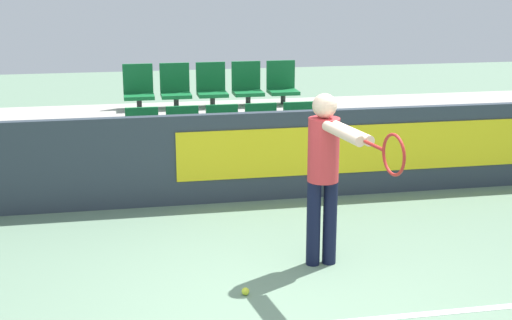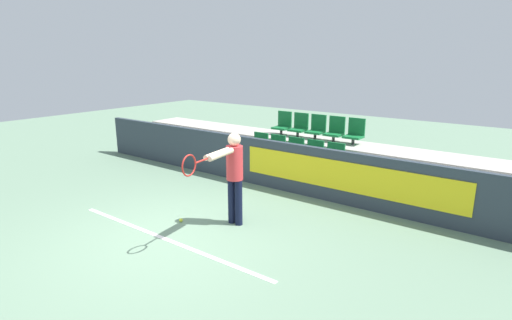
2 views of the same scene
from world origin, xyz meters
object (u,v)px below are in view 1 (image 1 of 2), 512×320
at_px(stadium_chair_0, 143,135).
at_px(stadium_chair_4, 300,129).
at_px(stadium_chair_2, 223,132).
at_px(stadium_chair_8, 247,86).
at_px(stadium_chair_1, 183,133).
at_px(stadium_chair_5, 139,89).
at_px(tennis_player, 327,164).
at_px(stadium_chair_3, 262,130).
at_px(stadium_chair_9, 282,85).
at_px(stadium_chair_6, 175,88).
at_px(tennis_ball, 245,291).
at_px(stadium_chair_7, 212,87).

distance_m(stadium_chair_0, stadium_chair_4, 2.03).
relative_size(stadium_chair_2, stadium_chair_8, 1.00).
height_order(stadium_chair_1, stadium_chair_4, same).
height_order(stadium_chair_5, tennis_player, tennis_player).
height_order(stadium_chair_3, stadium_chair_9, stadium_chair_9).
relative_size(stadium_chair_0, stadium_chair_3, 1.00).
height_order(stadium_chair_0, stadium_chair_9, stadium_chair_9).
height_order(stadium_chair_4, stadium_chair_6, stadium_chair_6).
distance_m(stadium_chair_4, stadium_chair_9, 1.15).
bearing_deg(stadium_chair_5, stadium_chair_9, 0.00).
xyz_separation_m(stadium_chair_8, stadium_chair_9, (0.51, 0.00, 0.00)).
height_order(stadium_chair_9, tennis_ball, stadium_chair_9).
distance_m(stadium_chair_0, stadium_chair_9, 2.33).
bearing_deg(stadium_chair_5, stadium_chair_1, -64.75).
bearing_deg(stadium_chair_6, stadium_chair_2, -64.75).
distance_m(stadium_chair_6, stadium_chair_8, 1.01).
height_order(stadium_chair_2, stadium_chair_5, stadium_chair_5).
xyz_separation_m(stadium_chair_0, tennis_player, (1.53, -2.86, 0.30)).
bearing_deg(stadium_chair_4, tennis_ball, -111.78).
bearing_deg(tennis_player, stadium_chair_2, 92.09).
relative_size(stadium_chair_5, tennis_ball, 9.19).
height_order(stadium_chair_0, tennis_player, tennis_player).
bearing_deg(tennis_ball, stadium_chair_2, 84.68).
height_order(stadium_chair_0, stadium_chair_7, stadium_chair_7).
distance_m(stadium_chair_3, tennis_player, 2.88).
bearing_deg(stadium_chair_6, stadium_chair_1, -90.00).
xyz_separation_m(stadium_chair_0, stadium_chair_5, (0.00, 1.08, 0.41)).
relative_size(stadium_chair_1, stadium_chair_4, 1.00).
height_order(stadium_chair_0, stadium_chair_3, same).
height_order(stadium_chair_3, stadium_chair_4, same).
bearing_deg(stadium_chair_4, stadium_chair_5, 152.08).
relative_size(stadium_chair_7, tennis_ball, 9.19).
bearing_deg(stadium_chair_8, stadium_chair_3, -90.00).
relative_size(stadium_chair_0, stadium_chair_2, 1.00).
bearing_deg(stadium_chair_4, stadium_chair_1, 180.00).
distance_m(stadium_chair_8, tennis_player, 3.94).
height_order(stadium_chair_6, tennis_ball, stadium_chair_6).
bearing_deg(stadium_chair_0, tennis_player, -61.80).
xyz_separation_m(stadium_chair_7, stadium_chair_9, (1.01, 0.00, 0.00)).
xyz_separation_m(stadium_chair_9, tennis_ball, (-1.32, -4.39, -1.07)).
distance_m(stadium_chair_3, stadium_chair_7, 1.26).
height_order(stadium_chair_4, stadium_chair_5, stadium_chair_5).
distance_m(stadium_chair_0, stadium_chair_2, 1.01).
bearing_deg(stadium_chair_5, stadium_chair_7, 0.00).
relative_size(stadium_chair_2, stadium_chair_3, 1.00).
height_order(stadium_chair_8, stadium_chair_9, same).
xyz_separation_m(stadium_chair_0, stadium_chair_1, (0.51, 0.00, 0.00)).
xyz_separation_m(stadium_chair_5, stadium_chair_8, (1.52, 0.00, 0.00)).
distance_m(stadium_chair_5, stadium_chair_6, 0.51).
bearing_deg(stadium_chair_3, stadium_chair_5, 144.75).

